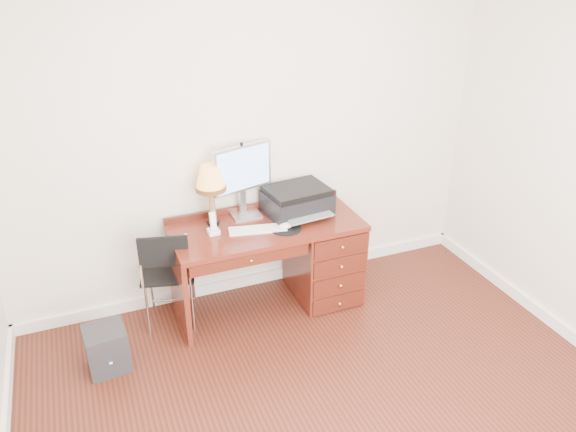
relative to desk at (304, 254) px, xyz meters
name	(u,v)px	position (x,y,z in m)	size (l,w,h in m)	color
ground	(343,424)	(-0.32, -1.40, -0.41)	(4.00, 4.00, 0.00)	#38140C
room_shell	(304,356)	(-0.32, -0.77, -0.36)	(4.00, 4.00, 4.00)	silver
desk	(304,254)	(0.00, 0.00, 0.00)	(1.50, 0.67, 0.75)	maroon
monitor	(244,172)	(-0.42, 0.23, 0.71)	(0.51, 0.23, 0.59)	silver
keyboard	(258,229)	(-0.42, -0.06, 0.35)	(0.44, 0.13, 0.02)	white
mouse_pad	(286,227)	(-0.21, -0.12, 0.35)	(0.24, 0.24, 0.05)	black
printer	(297,200)	(-0.02, 0.11, 0.45)	(0.54, 0.44, 0.22)	black
leg_lamp	(210,182)	(-0.70, 0.18, 0.69)	(0.24, 0.24, 0.49)	black
phone	(213,227)	(-0.75, 0.01, 0.39)	(0.09, 0.09, 0.18)	white
pen_cup	(283,212)	(-0.15, 0.08, 0.38)	(0.07, 0.07, 0.09)	black
chair	(169,268)	(-1.10, 0.03, 0.10)	(0.49, 0.49, 0.85)	black
equipment_box	(107,348)	(-1.65, -0.30, -0.25)	(0.28, 0.28, 0.33)	black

